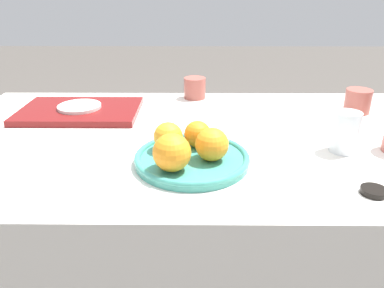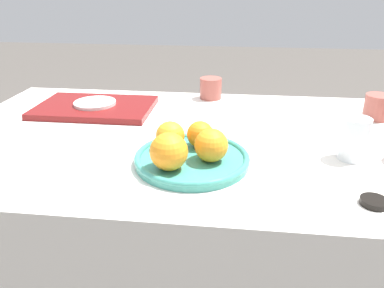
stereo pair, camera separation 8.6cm
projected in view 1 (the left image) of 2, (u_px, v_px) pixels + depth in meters
table at (202, 243)px, 1.19m from camera, size 1.49×0.82×0.74m
fruit_platter at (192, 159)px, 0.87m from camera, size 0.27×0.27×0.02m
orange_0 at (168, 137)px, 0.89m from camera, size 0.07×0.07×0.07m
orange_1 at (212, 144)px, 0.84m from camera, size 0.08×0.08×0.08m
orange_2 at (172, 153)px, 0.79m from camera, size 0.08×0.08×0.08m
orange_3 at (197, 134)px, 0.91m from camera, size 0.07×0.07×0.07m
water_glass at (345, 132)px, 0.92m from camera, size 0.07×0.07×0.10m
serving_tray at (80, 111)px, 1.19m from camera, size 0.37×0.25×0.02m
side_plate at (79, 107)px, 1.19m from camera, size 0.14×0.14×0.01m
cup_0 at (195, 88)px, 1.34m from camera, size 0.08×0.08×0.07m
cup_3 at (358, 101)px, 1.20m from camera, size 0.08×0.08×0.08m
soy_dish at (374, 191)px, 0.75m from camera, size 0.05×0.05×0.01m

